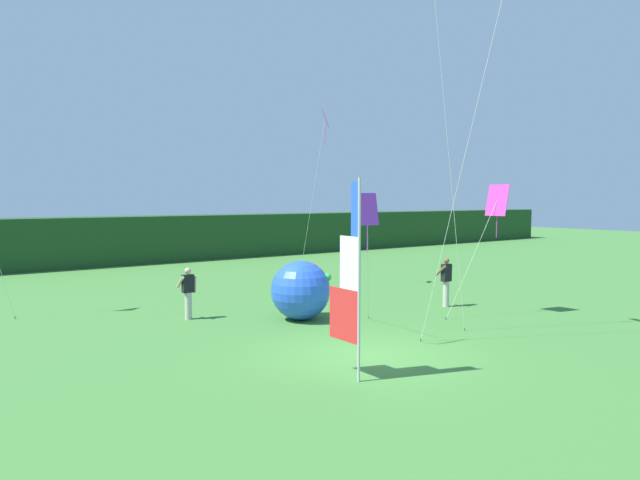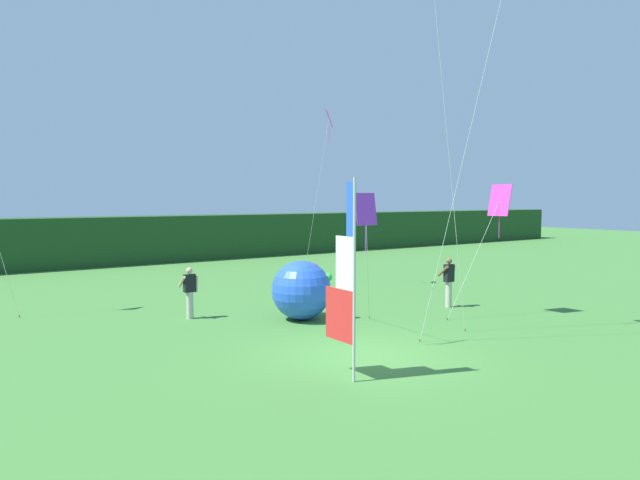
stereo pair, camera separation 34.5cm
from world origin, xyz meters
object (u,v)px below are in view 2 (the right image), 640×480
at_px(banner_flag, 346,283).
at_px(kite_magenta_diamond_5, 499,203).
at_px(person_near_banner, 449,281).
at_px(kite_purple_diamond_2, 366,216).
at_px(person_mid_field, 190,291).
at_px(inflatable_balloon, 302,290).
at_px(kite_magenta_diamond_0, 327,130).

height_order(banner_flag, kite_magenta_diamond_5, kite_magenta_diamond_5).
distance_m(banner_flag, person_near_banner, 8.96).
height_order(banner_flag, kite_purple_diamond_2, banner_flag).
bearing_deg(person_mid_field, banner_flag, -86.90).
distance_m(inflatable_balloon, kite_magenta_diamond_0, 8.89).
bearing_deg(kite_magenta_diamond_0, banner_flag, -123.75).
bearing_deg(kite_magenta_diamond_0, inflatable_balloon, -132.40).
distance_m(banner_flag, inflatable_balloon, 6.07).
bearing_deg(kite_magenta_diamond_5, person_near_banner, 98.73).
relative_size(person_near_banner, kite_purple_diamond_2, 0.44).
bearing_deg(person_mid_field, kite_purple_diamond_2, -68.59).
xyz_separation_m(banner_flag, kite_purple_diamond_2, (1.92, 1.67, 1.35)).
bearing_deg(person_mid_field, kite_magenta_diamond_0, 20.86).
distance_m(person_mid_field, kite_purple_diamond_2, 6.86).
xyz_separation_m(inflatable_balloon, kite_purple_diamond_2, (-0.51, -3.79, 2.44)).
xyz_separation_m(inflatable_balloon, kite_magenta_diamond_5, (5.67, -3.04, 2.72)).
height_order(kite_magenta_diamond_0, kite_magenta_diamond_5, kite_magenta_diamond_0).
height_order(kite_purple_diamond_2, kite_magenta_diamond_5, kite_magenta_diamond_5).
bearing_deg(banner_flag, kite_magenta_diamond_5, 16.63).
xyz_separation_m(banner_flag, kite_magenta_diamond_5, (8.09, 2.42, 1.63)).
relative_size(person_mid_field, kite_purple_diamond_2, 0.41).
relative_size(banner_flag, kite_magenta_diamond_0, 0.56).
xyz_separation_m(person_mid_field, inflatable_balloon, (2.84, -2.16, 0.07)).
height_order(person_near_banner, kite_magenta_diamond_5, kite_magenta_diamond_5).
height_order(banner_flag, person_near_banner, banner_flag).
xyz_separation_m(banner_flag, inflatable_balloon, (2.43, 5.46, -1.09)).
relative_size(banner_flag, inflatable_balloon, 2.26).
height_order(person_mid_field, kite_purple_diamond_2, kite_purple_diamond_2).
distance_m(person_near_banner, kite_magenta_diamond_0, 8.53).
relative_size(inflatable_balloon, kite_purple_diamond_2, 0.47).
bearing_deg(kite_purple_diamond_2, person_near_banner, 23.56).
height_order(person_mid_field, kite_magenta_diamond_5, kite_magenta_diamond_5).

